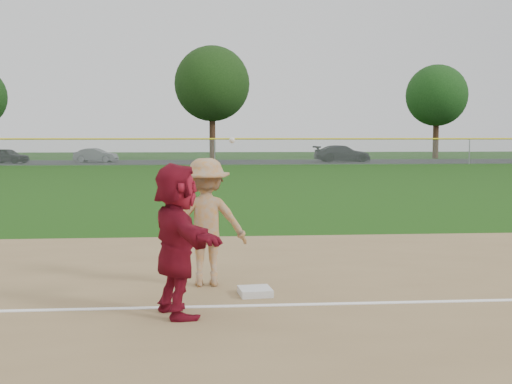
{
  "coord_description": "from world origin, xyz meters",
  "views": [
    {
      "loc": [
        -0.85,
        -8.91,
        2.21
      ],
      "look_at": [
        0.0,
        1.5,
        1.3
      ],
      "focal_mm": 45.0,
      "sensor_mm": 36.0,
      "label": 1
    }
  ],
  "objects": [
    {
      "name": "car_left",
      "position": [
        -16.79,
        44.81,
        0.62
      ],
      "size": [
        3.85,
        2.61,
        1.22
      ],
      "primitive_type": "imported",
      "rotation": [
        0.0,
        0.0,
        1.21
      ],
      "color": "black",
      "rests_on": "parking_asphalt"
    },
    {
      "name": "tree_2",
      "position": [
        0.0,
        51.5,
        7.06
      ],
      "size": [
        7.0,
        7.0,
        10.58
      ],
      "color": "#332012",
      "rests_on": "ground"
    },
    {
      "name": "first_base_play",
      "position": [
        -0.82,
        0.44,
        0.96
      ],
      "size": [
        1.24,
        0.75,
        2.17
      ],
      "color": "gray",
      "rests_on": "infield_dirt"
    },
    {
      "name": "ground",
      "position": [
        0.0,
        0.0,
        0.0
      ],
      "size": [
        160.0,
        160.0,
        0.0
      ],
      "primitive_type": "plane",
      "color": "#173F0C",
      "rests_on": "ground"
    },
    {
      "name": "outfield_fence",
      "position": [
        0.0,
        40.0,
        1.96
      ],
      "size": [
        110.0,
        0.12,
        110.0
      ],
      "color": "#999EA0",
      "rests_on": "ground"
    },
    {
      "name": "car_mid",
      "position": [
        -9.89,
        45.99,
        0.6
      ],
      "size": [
        3.72,
        1.75,
        1.18
      ],
      "primitive_type": "imported",
      "rotation": [
        0.0,
        0.0,
        1.42
      ],
      "color": "#5A5D62",
      "rests_on": "parking_asphalt"
    },
    {
      "name": "first_base",
      "position": [
        -0.15,
        -0.23,
        0.07
      ],
      "size": [
        0.48,
        0.48,
        0.1
      ],
      "primitive_type": "cube",
      "rotation": [
        0.0,
        0.0,
        0.11
      ],
      "color": "silver",
      "rests_on": "infield_dirt"
    },
    {
      "name": "tree_3",
      "position": [
        22.0,
        52.8,
        6.16
      ],
      "size": [
        6.0,
        6.0,
        9.19
      ],
      "color": "#321E12",
      "rests_on": "ground"
    },
    {
      "name": "base_runner",
      "position": [
        -1.18,
        -1.15,
        0.96
      ],
      "size": [
        1.13,
        1.82,
        1.87
      ],
      "primitive_type": "imported",
      "rotation": [
        0.0,
        0.0,
        1.93
      ],
      "color": "maroon",
      "rests_on": "infield_dirt"
    },
    {
      "name": "foul_line",
      "position": [
        0.0,
        -0.8,
        0.03
      ],
      "size": [
        60.0,
        0.1,
        0.01
      ],
      "primitive_type": "cube",
      "color": "white",
      "rests_on": "infield_dirt"
    },
    {
      "name": "parking_asphalt",
      "position": [
        0.0,
        46.0,
        0.01
      ],
      "size": [
        120.0,
        10.0,
        0.01
      ],
      "primitive_type": "cube",
      "color": "black",
      "rests_on": "ground"
    },
    {
      "name": "car_right",
      "position": [
        11.01,
        45.21,
        0.72
      ],
      "size": [
        4.99,
        2.29,
        1.41
      ],
      "primitive_type": "imported",
      "rotation": [
        0.0,
        0.0,
        1.64
      ],
      "color": "black",
      "rests_on": "parking_asphalt"
    }
  ]
}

